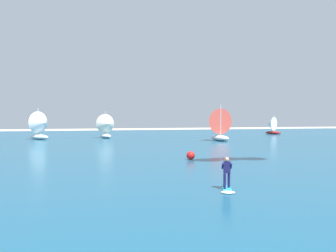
# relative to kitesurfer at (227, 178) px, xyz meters

# --- Properties ---
(ocean) EXTENTS (160.00, 90.00, 0.10)m
(ocean) POSITION_rel_kitesurfer_xyz_m (-3.79, 31.57, -0.65)
(ocean) COLOR navy
(ocean) RESTS_ON ground
(kitesurfer) EXTENTS (1.16, 2.03, 1.67)m
(kitesurfer) POSITION_rel_kitesurfer_xyz_m (0.00, 0.00, 0.00)
(kitesurfer) COLOR #26B2CC
(kitesurfer) RESTS_ON ocean
(sailboat_mid_left) EXTENTS (3.59, 4.07, 4.57)m
(sailboat_mid_left) POSITION_rel_kitesurfer_xyz_m (-3.75, 43.81, 1.49)
(sailboat_mid_left) COLOR white
(sailboat_mid_left) RESTS_ON ocean
(sailboat_outermost) EXTENTS (4.44, 4.48, 5.05)m
(sailboat_outermost) POSITION_rel_kitesurfer_xyz_m (-14.17, 42.84, 1.71)
(sailboat_outermost) COLOR white
(sailboat_outermost) RESTS_ON ocean
(sailboat_heeled_over) EXTENTS (4.19, 4.86, 5.54)m
(sailboat_heeled_over) POSITION_rel_kitesurfer_xyz_m (12.59, 34.29, 1.94)
(sailboat_heeled_over) COLOR white
(sailboat_heeled_over) RESTS_ON ocean
(sailboat_leading) EXTENTS (3.39, 3.63, 4.04)m
(sailboat_leading) POSITION_rel_kitesurfer_xyz_m (30.11, 49.46, 1.25)
(sailboat_leading) COLOR maroon
(sailboat_leading) RESTS_ON ocean
(marker_buoy) EXTENTS (0.74, 0.74, 0.74)m
(marker_buoy) POSITION_rel_kitesurfer_xyz_m (1.76, 12.48, -0.24)
(marker_buoy) COLOR red
(marker_buoy) RESTS_ON ocean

